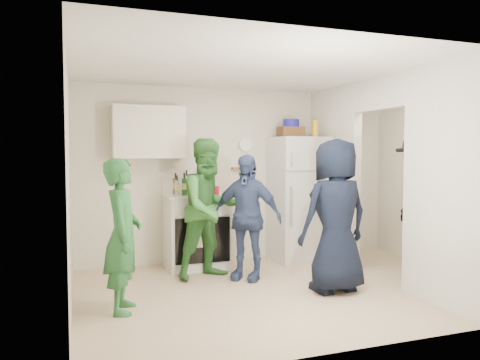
# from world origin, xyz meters

# --- Properties ---
(floor) EXTENTS (4.80, 4.80, 0.00)m
(floor) POSITION_xyz_m (0.00, 0.00, 0.00)
(floor) COLOR beige
(floor) RESTS_ON ground
(wall_back) EXTENTS (4.80, 0.00, 4.80)m
(wall_back) POSITION_xyz_m (0.00, 1.70, 1.25)
(wall_back) COLOR silver
(wall_back) RESTS_ON floor
(wall_front) EXTENTS (4.80, 0.00, 4.80)m
(wall_front) POSITION_xyz_m (0.00, -1.70, 1.25)
(wall_front) COLOR silver
(wall_front) RESTS_ON floor
(wall_left) EXTENTS (0.00, 3.40, 3.40)m
(wall_left) POSITION_xyz_m (-2.40, 0.00, 1.25)
(wall_left) COLOR silver
(wall_left) RESTS_ON floor
(wall_right) EXTENTS (0.00, 3.40, 3.40)m
(wall_right) POSITION_xyz_m (2.40, 0.00, 1.25)
(wall_right) COLOR silver
(wall_right) RESTS_ON floor
(ceiling) EXTENTS (4.80, 4.80, 0.00)m
(ceiling) POSITION_xyz_m (0.00, 0.00, 2.50)
(ceiling) COLOR white
(ceiling) RESTS_ON wall_back
(partition_pier_back) EXTENTS (0.12, 1.20, 2.50)m
(partition_pier_back) POSITION_xyz_m (1.20, 1.10, 1.25)
(partition_pier_back) COLOR silver
(partition_pier_back) RESTS_ON floor
(partition_pier_front) EXTENTS (0.12, 1.20, 2.50)m
(partition_pier_front) POSITION_xyz_m (1.20, -1.10, 1.25)
(partition_pier_front) COLOR silver
(partition_pier_front) RESTS_ON floor
(partition_header) EXTENTS (0.12, 1.00, 0.40)m
(partition_header) POSITION_xyz_m (1.20, 0.00, 2.30)
(partition_header) COLOR silver
(partition_header) RESTS_ON partition_pier_back
(stove) EXTENTS (0.84, 0.70, 1.01)m
(stove) POSITION_xyz_m (-0.79, 1.37, 0.50)
(stove) COLOR white
(stove) RESTS_ON floor
(upper_cabinet) EXTENTS (0.95, 0.34, 0.70)m
(upper_cabinet) POSITION_xyz_m (-1.40, 1.52, 1.85)
(upper_cabinet) COLOR silver
(upper_cabinet) RESTS_ON wall_back
(fridge) EXTENTS (0.74, 0.72, 1.80)m
(fridge) POSITION_xyz_m (0.75, 1.34, 0.90)
(fridge) COLOR silver
(fridge) RESTS_ON floor
(wicker_basket) EXTENTS (0.35, 0.25, 0.15)m
(wicker_basket) POSITION_xyz_m (0.65, 1.39, 1.88)
(wicker_basket) COLOR brown
(wicker_basket) RESTS_ON fridge
(blue_bowl) EXTENTS (0.24, 0.24, 0.11)m
(blue_bowl) POSITION_xyz_m (0.65, 1.39, 2.01)
(blue_bowl) COLOR #1A169A
(blue_bowl) RESTS_ON wicker_basket
(yellow_cup_stack_top) EXTENTS (0.09, 0.09, 0.25)m
(yellow_cup_stack_top) POSITION_xyz_m (0.97, 1.24, 1.93)
(yellow_cup_stack_top) COLOR yellow
(yellow_cup_stack_top) RESTS_ON fridge
(wall_clock) EXTENTS (0.22, 0.02, 0.22)m
(wall_clock) POSITION_xyz_m (0.05, 1.68, 1.70)
(wall_clock) COLOR white
(wall_clock) RESTS_ON wall_back
(spice_shelf) EXTENTS (0.35, 0.08, 0.03)m
(spice_shelf) POSITION_xyz_m (0.00, 1.65, 1.35)
(spice_shelf) COLOR olive
(spice_shelf) RESTS_ON wall_back
(nook_window) EXTENTS (0.03, 0.70, 0.80)m
(nook_window) POSITION_xyz_m (2.38, 0.20, 1.65)
(nook_window) COLOR black
(nook_window) RESTS_ON wall_right
(nook_window_frame) EXTENTS (0.04, 0.76, 0.86)m
(nook_window_frame) POSITION_xyz_m (2.36, 0.20, 1.65)
(nook_window_frame) COLOR white
(nook_window_frame) RESTS_ON wall_right
(nook_valance) EXTENTS (0.04, 0.82, 0.18)m
(nook_valance) POSITION_xyz_m (2.34, 0.20, 2.00)
(nook_valance) COLOR white
(nook_valance) RESTS_ON wall_right
(yellow_cup_stack_stove) EXTENTS (0.09, 0.09, 0.25)m
(yellow_cup_stack_stove) POSITION_xyz_m (-0.91, 1.15, 1.13)
(yellow_cup_stack_stove) COLOR #FEF515
(yellow_cup_stack_stove) RESTS_ON stove
(red_cup) EXTENTS (0.09, 0.09, 0.12)m
(red_cup) POSITION_xyz_m (-0.57, 1.17, 1.07)
(red_cup) COLOR red
(red_cup) RESTS_ON stove
(person_green_left) EXTENTS (0.47, 0.62, 1.52)m
(person_green_left) POSITION_xyz_m (-1.91, -0.14, 0.76)
(person_green_left) COLOR #317B41
(person_green_left) RESTS_ON floor
(person_green_center) EXTENTS (1.01, 0.89, 1.75)m
(person_green_center) POSITION_xyz_m (-0.75, 0.80, 0.88)
(person_green_center) COLOR #3E8339
(person_green_center) RESTS_ON floor
(person_denim) EXTENTS (0.93, 0.89, 1.56)m
(person_denim) POSITION_xyz_m (-0.35, 0.57, 0.78)
(person_denim) COLOR navy
(person_denim) RESTS_ON floor
(person_navy) EXTENTS (0.89, 0.63, 1.73)m
(person_navy) POSITION_xyz_m (0.42, -0.26, 0.87)
(person_navy) COLOR black
(person_navy) RESTS_ON floor
(person_nook) EXTENTS (1.07, 1.36, 1.85)m
(person_nook) POSITION_xyz_m (1.96, 0.16, 0.92)
(person_nook) COLOR black
(person_nook) RESTS_ON floor
(bottle_a) EXTENTS (0.07, 0.07, 0.29)m
(bottle_a) POSITION_xyz_m (-1.05, 1.47, 1.15)
(bottle_a) COLOR brown
(bottle_a) RESTS_ON stove
(bottle_b) EXTENTS (0.07, 0.07, 0.30)m
(bottle_b) POSITION_xyz_m (-0.97, 1.29, 1.16)
(bottle_b) COLOR #1B511B
(bottle_b) RESTS_ON stove
(bottle_c) EXTENTS (0.06, 0.06, 0.33)m
(bottle_c) POSITION_xyz_m (-0.88, 1.53, 1.17)
(bottle_c) COLOR silver
(bottle_c) RESTS_ON stove
(bottle_d) EXTENTS (0.08, 0.08, 0.29)m
(bottle_d) POSITION_xyz_m (-0.79, 1.30, 1.15)
(bottle_d) COLOR #5B410F
(bottle_d) RESTS_ON stove
(bottle_e) EXTENTS (0.07, 0.07, 0.32)m
(bottle_e) POSITION_xyz_m (-0.68, 1.54, 1.17)
(bottle_e) COLOR #ACB1BF
(bottle_e) RESTS_ON stove
(bottle_f) EXTENTS (0.06, 0.06, 0.32)m
(bottle_f) POSITION_xyz_m (-0.59, 1.39, 1.16)
(bottle_f) COLOR #133616
(bottle_f) RESTS_ON stove
(bottle_g) EXTENTS (0.07, 0.07, 0.26)m
(bottle_g) POSITION_xyz_m (-0.54, 1.52, 1.14)
(bottle_g) COLOR brown
(bottle_g) RESTS_ON stove
(bottle_h) EXTENTS (0.06, 0.06, 0.27)m
(bottle_h) POSITION_xyz_m (-1.07, 1.26, 1.14)
(bottle_h) COLOR #A5ADB1
(bottle_h) RESTS_ON stove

